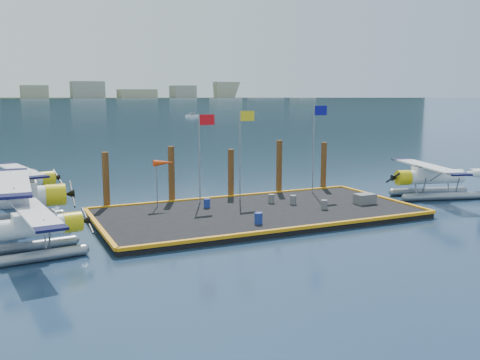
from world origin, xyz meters
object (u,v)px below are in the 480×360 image
object	(u,v)px
seaplane_b	(7,201)
seaplane_c	(16,184)
flagpole_yellow	(243,141)
flagpole_red	(202,144)
drum_2	(293,200)
crate	(365,199)
windsock	(163,164)
seaplane_d	(432,179)
drum_3	(258,218)
piling_0	(106,182)
piling_1	(172,176)
drum_1	(324,205)
piling_4	(324,168)
flagpole_blue	(316,136)
drum_5	(271,199)
seaplane_a	(27,231)
piling_3	(279,169)
drum_0	(207,203)
piling_2	(231,175)

from	to	relation	value
seaplane_b	seaplane_c	size ratio (longest dim) A/B	1.18
flagpole_yellow	flagpole_red	bearing A→B (deg)	180.00
drum_2	crate	xyz separation A→B (m)	(4.52, -1.86, 0.03)
drum_2	windsock	size ratio (longest dim) A/B	0.19
seaplane_d	drum_3	bearing A→B (deg)	116.47
piling_0	seaplane_d	bearing A→B (deg)	-12.58
windsock	piling_1	bearing A→B (deg)	57.34
drum_1	flagpole_red	size ratio (longest dim) A/B	0.10
drum_2	piling_4	distance (m)	7.26
drum_1	crate	distance (m)	3.50
seaplane_b	flagpole_blue	size ratio (longest dim) A/B	1.64
seaplane_b	drum_5	bearing A→B (deg)	87.27
drum_2	seaplane_c	bearing A→B (deg)	148.62
seaplane_a	crate	distance (m)	21.54
drum_1	flagpole_yellow	xyz separation A→B (m)	(-3.40, 5.24, 3.81)
piling_0	piling_3	bearing A→B (deg)	0.00
drum_2	crate	world-z (taller)	crate
drum_0	windsock	distance (m)	3.86
drum_3	piling_3	world-z (taller)	piling_3
seaplane_a	piling_1	bearing A→B (deg)	124.61
drum_3	seaplane_d	bearing A→B (deg)	11.81
drum_1	piling_2	xyz separation A→B (m)	(-3.60, 6.84, 1.20)
crate	windsock	bearing A→B (deg)	158.79
seaplane_c	drum_2	xyz separation A→B (m)	(16.94, -10.33, -0.69)
seaplane_c	seaplane_d	size ratio (longest dim) A/B	0.98
piling_3	windsock	bearing A→B (deg)	-170.47
piling_2	flagpole_yellow	bearing A→B (deg)	-82.79
drum_1	drum_2	xyz separation A→B (m)	(-1.04, 2.20, 0.00)
seaplane_c	flagpole_blue	size ratio (longest dim) A/B	1.39
seaplane_c	flagpole_blue	world-z (taller)	flagpole_blue
drum_5	flagpole_yellow	distance (m)	4.49
seaplane_b	drum_5	distance (m)	16.61
crate	flagpole_blue	world-z (taller)	flagpole_blue
piling_3	piling_4	distance (m)	4.00
crate	flagpole_red	world-z (taller)	flagpole_red
flagpole_red	windsock	world-z (taller)	flagpole_red
seaplane_d	drum_1	size ratio (longest dim) A/B	15.43
flagpole_red	crate	bearing A→B (deg)	-26.36
drum_3	piling_0	distance (m)	11.15
seaplane_c	piling_2	size ratio (longest dim) A/B	2.38
drum_0	drum_2	size ratio (longest dim) A/B	0.98
piling_1	piling_3	world-z (taller)	piling_3
seaplane_d	piling_3	bearing A→B (deg)	77.82
piling_2	piling_4	bearing A→B (deg)	0.00
seaplane_a	flagpole_yellow	size ratio (longest dim) A/B	1.37
flagpole_red	seaplane_b	bearing A→B (deg)	-176.36
seaplane_c	flagpole_yellow	xyz separation A→B (m)	(14.57, -7.30, 3.12)
piling_0	piling_1	bearing A→B (deg)	0.00
flagpole_yellow	piling_0	bearing A→B (deg)	170.14
flagpole_red	windsock	distance (m)	2.97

